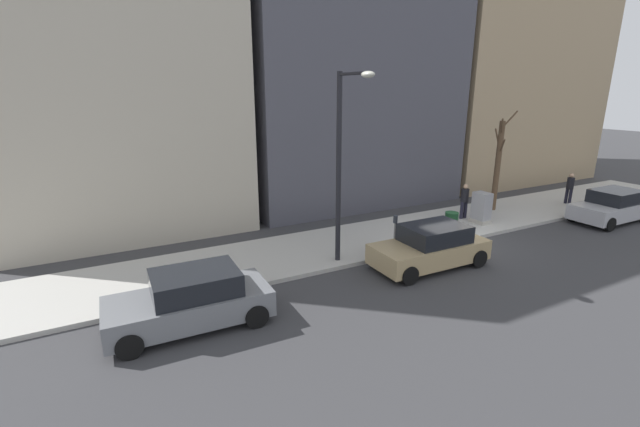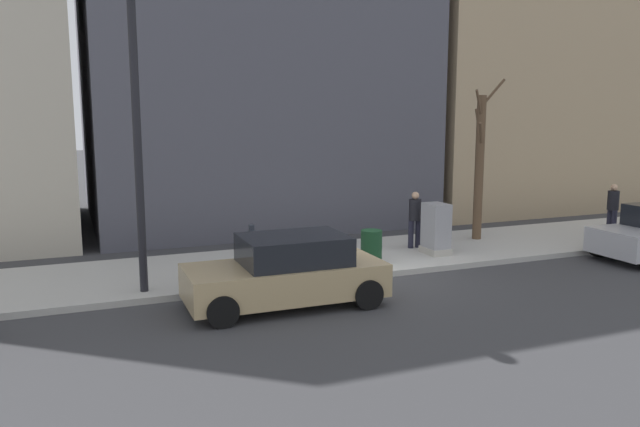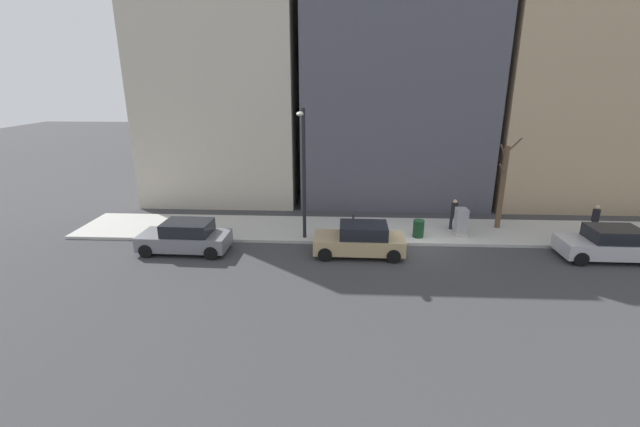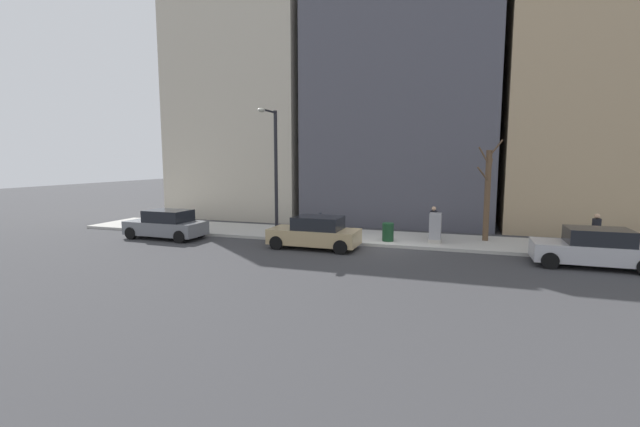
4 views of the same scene
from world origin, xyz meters
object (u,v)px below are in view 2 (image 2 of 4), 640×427
Objects in this scene: parked_car_tan at (287,272)px; trash_bin at (371,247)px; streetlamp at (138,116)px; office_block_center at (238,2)px; pedestrian_midblock at (415,216)px; office_tower_left at (494,21)px; bare_tree at (479,164)px; utility_box at (436,229)px; parking_meter at (252,247)px; pedestrian_near_meter at (613,206)px.

parked_car_tan reaches higher than trash_bin.
streetlamp is at bearing 62.19° from parked_car_tan.
parked_car_tan is 4.55m from streetlamp.
office_block_center is (10.47, 0.64, 7.76)m from trash_bin.
office_tower_left is (9.68, -9.93, 7.31)m from pedestrian_midblock.
office_tower_left reaches higher than pedestrian_midblock.
bare_tree is 5.52× the size of trash_bin.
streetlamp is at bearing -165.96° from pedestrian_midblock.
office_block_center is (10.07, 2.87, 7.51)m from utility_box.
pedestrian_midblock is (1.75, -5.46, 0.11)m from parking_meter.
bare_tree is 2.99× the size of pedestrian_midblock.
office_block_center reaches higher than pedestrian_near_meter.
trash_bin is at bearing 100.16° from utility_box.
utility_box reaches higher than parked_car_tan.
bare_tree is at bearing 86.48° from pedestrian_near_meter.
trash_bin is 0.54× the size of pedestrian_midblock.
parking_meter is at bearing 165.94° from office_block_center.
utility_box reaches higher than parking_meter.
parked_car_tan is at bearing -169.92° from parking_meter.
parking_meter is 5.73m from pedestrian_midblock.
pedestrian_midblock is (0.90, 0.15, 0.24)m from utility_box.
parked_car_tan is 2.54× the size of pedestrian_midblock.
streetlamp is (-0.17, 2.47, 3.04)m from parking_meter.
utility_box is 6.84m from pedestrian_near_meter.
streetlamp is at bearing 93.87° from parking_meter.
utility_box is 0.09× the size of office_block_center.
pedestrian_midblock reaches higher than parked_car_tan.
parked_car_tan is at bearing -146.05° from pedestrian_midblock.
pedestrian_midblock is (-0.39, 2.50, -1.41)m from bare_tree.
office_tower_left reaches higher than utility_box.
utility_box is 2.28m from trash_bin.
office_block_center reaches higher than pedestrian_midblock.
parking_meter is 0.08× the size of office_tower_left.
parked_car_tan is 0.65× the size of streetlamp.
utility_box is 0.22× the size of streetlamp.
pedestrian_near_meter reaches higher than parking_meter.
bare_tree is at bearing -74.93° from parking_meter.
streetlamp is at bearing 123.02° from office_tower_left.
utility_box is at bearing -64.02° from parked_car_tan.
office_tower_left is (10.39, -2.95, 7.31)m from pedestrian_near_meter.
streetlamp is 15.24m from pedestrian_near_meter.
utility_box is 0.29× the size of bare_tree.
pedestrian_near_meter is at bearing -5.38° from pedestrian_midblock.
parking_meter is 3.92m from streetlamp.
pedestrian_near_meter is at bearing -85.35° from streetlamp.
utility_box reaches higher than trash_bin.
office_block_center is at bearing 3.49° from trash_bin.
trash_bin is 18.05m from office_tower_left.
parking_meter is 0.27× the size of bare_tree.
parked_car_tan is 6.20m from pedestrian_midblock.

